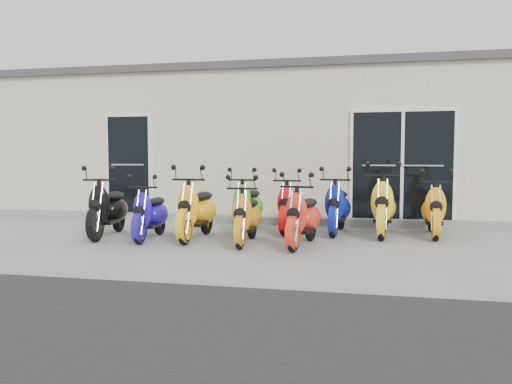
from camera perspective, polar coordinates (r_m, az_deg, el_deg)
ground at (r=8.32m, az=-0.86°, el=-5.44°), size 80.00×80.00×0.00m
building at (r=13.33m, az=4.13°, el=5.01°), size 14.00×6.00×3.20m
roof_cap at (r=13.47m, az=4.16°, el=12.18°), size 14.20×6.20×0.16m
front_step at (r=10.27m, az=1.65°, el=-3.21°), size 14.00×0.40×0.15m
door_left at (r=11.35m, az=-14.33°, el=3.35°), size 1.07×0.08×2.22m
door_right at (r=10.20m, az=16.36°, el=3.25°), size 2.02×0.08×2.22m
scooter_front_black at (r=8.91m, az=-16.58°, el=-0.99°), size 0.83×1.74×1.23m
scooter_front_blue at (r=8.44m, az=-11.98°, el=-1.63°), size 0.65×1.53×1.10m
scooter_front_orange_a at (r=8.33m, az=-6.80°, el=-1.12°), size 0.62×1.70×1.25m
scooter_front_orange_b at (r=7.86m, az=-1.08°, el=-1.93°), size 0.59×1.52×1.11m
scooter_front_red at (r=7.65m, az=5.40°, el=-1.92°), size 0.79×1.63×1.16m
scooter_back_green at (r=9.26m, az=-0.95°, el=-0.77°), size 0.66×1.63×1.19m
scooter_back_red at (r=9.12m, az=4.03°, el=-0.88°), size 0.69×1.63×1.18m
scooter_back_blue at (r=9.02m, az=9.31°, el=-0.88°), size 0.72×1.68×1.21m
scooter_back_yellow at (r=8.95m, az=14.35°, el=-0.67°), size 0.78×1.82×1.31m
scooter_back_extra at (r=9.12m, az=19.66°, el=-1.11°), size 0.69×1.63×1.18m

